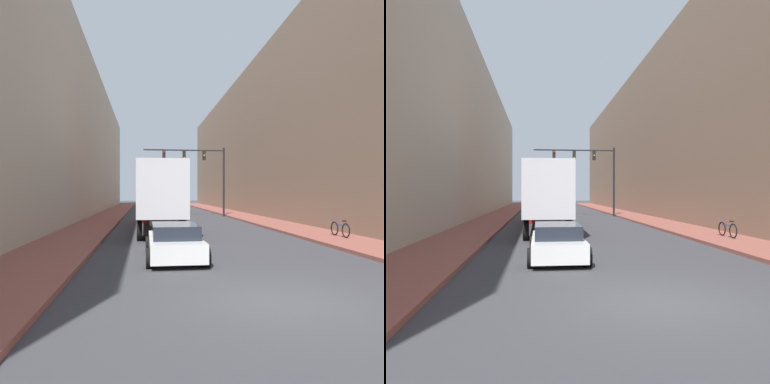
{
  "view_description": "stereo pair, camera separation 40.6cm",
  "coord_description": "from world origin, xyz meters",
  "views": [
    {
      "loc": [
        -2.96,
        -7.76,
        2.37
      ],
      "look_at": [
        -0.63,
        10.62,
        2.4
      ],
      "focal_mm": 35.0,
      "sensor_mm": 36.0,
      "label": 1
    },
    {
      "loc": [
        -2.55,
        -7.8,
        2.37
      ],
      "look_at": [
        -0.63,
        10.62,
        2.4
      ],
      "focal_mm": 35.0,
      "sensor_mm": 36.0,
      "label": 2
    }
  ],
  "objects": [
    {
      "name": "sedan_car",
      "position": [
        -1.91,
        5.54,
        0.61
      ],
      "size": [
        2.03,
        4.41,
        1.26
      ],
      "color": "silver",
      "rests_on": "ground"
    },
    {
      "name": "building_right",
      "position": [
        11.01,
        30.0,
        7.99
      ],
      "size": [
        6.0,
        80.0,
        15.98
      ],
      "color": "#846B56",
      "rests_on": "ground"
    },
    {
      "name": "semi_truck",
      "position": [
        -2.11,
        16.26,
        2.25
      ],
      "size": [
        2.51,
        13.46,
        3.98
      ],
      "color": "silver",
      "rests_on": "ground"
    },
    {
      "name": "traffic_signal_gantry",
      "position": [
        2.66,
        28.56,
        4.91
      ],
      "size": [
        7.99,
        0.35,
        6.8
      ],
      "color": "black",
      "rests_on": "ground"
    },
    {
      "name": "parked_bicycle",
      "position": [
        6.8,
        9.96,
        0.53
      ],
      "size": [
        0.44,
        1.82,
        0.86
      ],
      "color": "black",
      "rests_on": "sidewalk_right"
    },
    {
      "name": "sidewalk_right",
      "position": [
        6.48,
        30.0,
        0.07
      ],
      "size": [
        3.06,
        80.0,
        0.15
      ],
      "color": "brown",
      "rests_on": "ground"
    },
    {
      "name": "building_left",
      "position": [
        -11.01,
        30.0,
        7.82
      ],
      "size": [
        6.0,
        80.0,
        15.64
      ],
      "color": "#BCB29E",
      "rests_on": "ground"
    },
    {
      "name": "sidewalk_left",
      "position": [
        -6.48,
        30.0,
        0.07
      ],
      "size": [
        3.06,
        80.0,
        0.15
      ],
      "color": "brown",
      "rests_on": "ground"
    },
    {
      "name": "ground_plane",
      "position": [
        0.0,
        0.0,
        0.0
      ],
      "size": [
        200.0,
        200.0,
        0.0
      ],
      "primitive_type": "plane",
      "color": "#38383D"
    }
  ]
}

